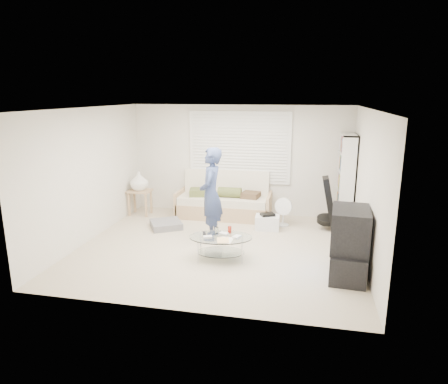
% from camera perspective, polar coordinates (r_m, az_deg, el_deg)
% --- Properties ---
extents(ground, '(5.00, 5.00, 0.00)m').
position_cam_1_polar(ground, '(7.39, -0.79, -7.90)').
color(ground, '#BAAB91').
rests_on(ground, ground).
extents(room_shell, '(5.02, 4.52, 2.51)m').
position_cam_1_polar(room_shell, '(7.41, -0.02, 5.26)').
color(room_shell, silver).
rests_on(room_shell, ground).
extents(window_blinds, '(2.32, 0.08, 1.62)m').
position_cam_1_polar(window_blinds, '(9.10, 2.22, 6.36)').
color(window_blinds, silver).
rests_on(window_blinds, ground).
extents(futon_sofa, '(2.11, 0.85, 1.03)m').
position_cam_1_polar(futon_sofa, '(9.08, 0.02, -1.45)').
color(futon_sofa, tan).
rests_on(futon_sofa, ground).
extents(grey_floor_pillow, '(0.83, 0.83, 0.14)m').
position_cam_1_polar(grey_floor_pillow, '(8.49, -8.28, -4.61)').
color(grey_floor_pillow, slate).
rests_on(grey_floor_pillow, ground).
extents(side_table, '(0.51, 0.41, 1.02)m').
position_cam_1_polar(side_table, '(9.33, -12.02, 1.28)').
color(side_table, tan).
rests_on(side_table, ground).
extents(bookshelf, '(0.31, 0.82, 1.95)m').
position_cam_1_polar(bookshelf, '(8.68, 16.97, 1.52)').
color(bookshelf, white).
rests_on(bookshelf, ground).
extents(guitar_case, '(0.41, 0.40, 1.08)m').
position_cam_1_polar(guitar_case, '(8.46, 14.75, -2.08)').
color(guitar_case, black).
rests_on(guitar_case, ground).
extents(floor_fan, '(0.39, 0.25, 0.62)m').
position_cam_1_polar(floor_fan, '(8.53, 8.45, -2.47)').
color(floor_fan, white).
rests_on(floor_fan, ground).
extents(storage_bin, '(0.50, 0.36, 0.34)m').
position_cam_1_polar(storage_bin, '(8.33, 6.21, -4.29)').
color(storage_bin, white).
rests_on(storage_bin, ground).
extents(tv_unit, '(0.61, 1.02, 1.07)m').
position_cam_1_polar(tv_unit, '(6.42, 17.38, -7.05)').
color(tv_unit, black).
rests_on(tv_unit, ground).
extents(coffee_table, '(1.16, 0.83, 0.52)m').
position_cam_1_polar(coffee_table, '(6.80, -0.45, -6.99)').
color(coffee_table, silver).
rests_on(coffee_table, ground).
extents(standing_person, '(0.47, 0.68, 1.78)m').
position_cam_1_polar(standing_person, '(7.56, -1.87, -0.32)').
color(standing_person, navy).
rests_on(standing_person, ground).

